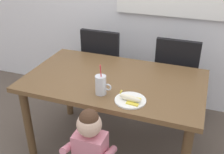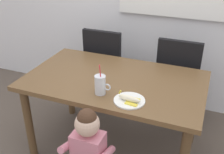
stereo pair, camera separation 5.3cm
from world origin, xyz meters
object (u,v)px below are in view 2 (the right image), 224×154
peeled_banana (130,99)px  snack_plate (129,101)px  milk_cup (100,86)px  dining_chair_left (106,64)px  toddler_standing (88,147)px  dining_table (115,89)px  dining_chair_right (178,76)px

peeled_banana → snack_plate: bearing=111.8°
milk_cup → snack_plate: milk_cup is taller
snack_plate → milk_cup: bearing=174.5°
dining_chair_left → peeled_banana: size_ratio=5.52×
toddler_standing → milk_cup: bearing=98.7°
milk_cup → toddler_standing: bearing=-81.3°
toddler_standing → milk_cup: size_ratio=3.33×
dining_table → dining_chair_right: size_ratio=1.56×
dining_chair_left → peeled_banana: bearing=121.3°
milk_cup → dining_table: bearing=87.4°
dining_table → milk_cup: (-0.01, -0.27, 0.17)m
dining_chair_left → milk_cup: milk_cup is taller
dining_chair_right → snack_plate: dining_chair_right is taller
dining_chair_left → toddler_standing: size_ratio=1.15×
dining_table → snack_plate: 0.38m
toddler_standing → dining_table: bearing=93.8°
toddler_standing → dining_chair_right: bearing=72.7°
dining_chair_right → toddler_standing: bearing=72.7°
snack_plate → dining_chair_left: bearing=121.4°
dining_chair_right → toddler_standing: 1.35m
dining_chair_left → dining_chair_right: (0.80, 0.00, 0.00)m
snack_plate → peeled_banana: size_ratio=1.32×
dining_chair_right → milk_cup: size_ratio=3.81×
milk_cup → snack_plate: size_ratio=1.10×
peeled_banana → dining_chair_right: bearing=78.1°
toddler_standing → dining_chair_left: bearing=107.4°
milk_cup → peeled_banana: size_ratio=1.45×
dining_table → dining_chair_right: bearing=57.1°
dining_table → snack_plate: size_ratio=6.50×
dining_table → milk_cup: 0.31m
dining_chair_left → dining_chair_right: size_ratio=1.00×
toddler_standing → milk_cup: (-0.05, 0.34, 0.30)m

